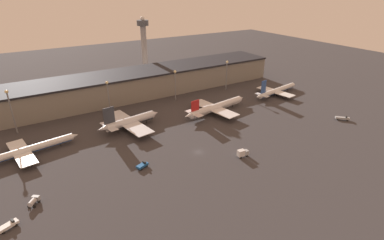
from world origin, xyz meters
name	(u,v)px	position (x,y,z in m)	size (l,w,h in m)	color
ground	(198,152)	(0.00, 0.00, 0.00)	(600.00, 600.00, 0.00)	#383538
terminal_building	(129,85)	(0.00, 89.27, 8.57)	(224.98, 31.48, 17.06)	gray
airplane_0	(25,151)	(-69.04, 37.88, 2.91)	(48.26, 28.90, 10.81)	white
airplane_1	(130,121)	(-17.79, 41.23, 3.90)	(37.17, 38.47, 15.02)	silver
airplane_2	(216,107)	(34.47, 33.94, 3.65)	(49.23, 34.48, 12.17)	silver
airplane_3	(277,91)	(89.86, 37.88, 3.11)	(45.65, 28.51, 13.57)	white
service_vehicle_0	(343,118)	(90.62, -13.06, 1.21)	(6.67, 6.97, 2.57)	#9EA3A8
service_vehicle_1	(242,153)	(14.83, -13.95, 2.00)	(5.41, 2.74, 3.66)	#9EA3A8
service_vehicle_2	(34,201)	(-69.68, -0.04, 1.49)	(4.64, 4.96, 2.58)	#9EA3A8
service_vehicle_3	(8,225)	(-77.94, -8.40, 1.15)	(6.57, 4.51, 2.46)	white
service_vehicle_4	(142,165)	(-27.35, 1.62, 1.16)	(5.72, 4.09, 2.49)	#195199
lamp_post_0	(10,106)	(-70.87, 66.48, 15.33)	(1.80, 1.80, 23.97)	slate
lamp_post_1	(108,93)	(-20.76, 66.48, 13.38)	(1.80, 1.80, 20.47)	slate
lamp_post_2	(175,81)	(24.27, 66.48, 13.37)	(1.80, 1.80, 20.46)	slate
lamp_post_3	(227,71)	(66.97, 66.48, 14.00)	(1.80, 1.80, 21.58)	slate
control_tower	(144,44)	(27.68, 123.87, 28.28)	(9.00, 9.00, 49.12)	#99999E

